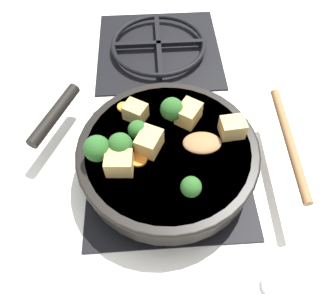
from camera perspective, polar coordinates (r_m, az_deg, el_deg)
ground_plane at (r=0.64m, az=-0.00°, el=-3.97°), size 2.40×2.40×0.00m
front_burner_grate at (r=0.63m, az=-0.00°, el=-3.42°), size 0.31×0.31×0.03m
rear_burner_grate at (r=0.88m, az=-1.64°, el=17.11°), size 0.31×0.31×0.03m
skillet_pan at (r=0.60m, az=-0.19°, el=-1.18°), size 0.42×0.34×0.05m
wooden_spoon at (r=0.59m, az=14.47°, el=0.78°), size 0.20×0.24×0.02m
tofu_cube_center_large at (r=0.59m, az=11.16°, el=3.35°), size 0.05×0.04×0.03m
tofu_cube_near_handle at (r=0.54m, az=-8.51°, el=-2.80°), size 0.05×0.04×0.04m
tofu_cube_east_chunk at (r=0.60m, az=3.62°, el=5.83°), size 0.06×0.06×0.04m
tofu_cube_west_chunk at (r=0.61m, az=-5.70°, el=6.16°), size 0.05×0.05×0.03m
tofu_cube_back_piece at (r=0.56m, az=-3.29°, el=0.85°), size 0.05×0.06×0.04m
broccoli_floret_near_spoon at (r=0.57m, az=-5.31°, el=2.97°), size 0.03×0.03×0.04m
broccoli_floret_center_top at (r=0.60m, az=0.68°, el=6.59°), size 0.04×0.04×0.05m
broccoli_floret_east_rim at (r=0.51m, az=4.03°, el=-6.98°), size 0.03×0.03×0.04m
broccoli_floret_west_rim at (r=0.55m, az=-12.26°, el=-0.28°), size 0.05×0.05×0.05m
broccoli_floret_north_edge at (r=0.55m, az=-8.32°, el=0.33°), size 0.04×0.04×0.05m
carrot_slice_orange_thin at (r=0.64m, az=-7.81°, el=6.92°), size 0.02×0.02×0.01m
carrot_slice_near_center at (r=0.56m, az=-5.17°, el=-2.10°), size 0.03×0.03×0.01m
salt_shaker at (r=0.54m, az=16.82°, el=-22.98°), size 0.04×0.04×0.09m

